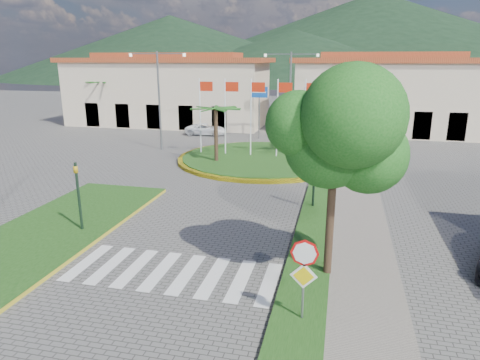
% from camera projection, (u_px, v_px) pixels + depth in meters
% --- Properties ---
extents(ground, '(160.00, 160.00, 0.00)m').
position_uv_depth(ground, '(115.00, 340.00, 11.70)').
color(ground, '#615E5C').
rests_on(ground, ground).
extents(sidewalk_right, '(4.00, 28.00, 0.15)m').
position_uv_depth(sidewalk_right, '(340.00, 326.00, 12.21)').
color(sidewalk_right, gray).
rests_on(sidewalk_right, ground).
extents(verge_right, '(1.60, 28.00, 0.18)m').
position_uv_depth(verge_right, '(298.00, 320.00, 12.48)').
color(verge_right, '#1C4513').
rests_on(verge_right, ground).
extents(median_left, '(5.00, 14.00, 0.18)m').
position_uv_depth(median_left, '(50.00, 232.00, 18.73)').
color(median_left, '#1C4513').
rests_on(median_left, ground).
extents(crosswalk, '(8.00, 3.00, 0.01)m').
position_uv_depth(crosswalk, '(171.00, 272.00, 15.44)').
color(crosswalk, silver).
rests_on(crosswalk, ground).
extents(roundabout_island, '(12.70, 12.70, 6.00)m').
position_uv_depth(roundabout_island, '(262.00, 158.00, 32.23)').
color(roundabout_island, yellow).
rests_on(roundabout_island, ground).
extents(stop_sign, '(0.80, 0.11, 2.65)m').
position_uv_depth(stop_sign, '(304.00, 268.00, 11.95)').
color(stop_sign, slate).
rests_on(stop_sign, ground).
extents(deciduous_tree, '(3.60, 3.60, 6.80)m').
position_uv_depth(deciduous_tree, '(336.00, 131.00, 13.73)').
color(deciduous_tree, black).
rests_on(deciduous_tree, ground).
extents(traffic_light_left, '(0.15, 0.18, 3.20)m').
position_uv_depth(traffic_light_left, '(78.00, 191.00, 18.41)').
color(traffic_light_left, black).
rests_on(traffic_light_left, ground).
extents(traffic_light_right, '(0.15, 0.18, 3.20)m').
position_uv_depth(traffic_light_right, '(314.00, 172.00, 21.39)').
color(traffic_light_right, black).
rests_on(traffic_light_right, ground).
extents(traffic_light_far, '(0.18, 0.15, 3.20)m').
position_uv_depth(traffic_light_far, '(371.00, 131.00, 33.71)').
color(traffic_light_far, black).
rests_on(traffic_light_far, ground).
extents(direction_sign_west, '(1.60, 0.14, 5.20)m').
position_uv_depth(direction_sign_west, '(259.00, 102.00, 40.15)').
color(direction_sign_west, slate).
rests_on(direction_sign_west, ground).
extents(direction_sign_east, '(1.60, 0.14, 5.20)m').
position_uv_depth(direction_sign_east, '(313.00, 103.00, 39.03)').
color(direction_sign_east, slate).
rests_on(direction_sign_east, ground).
extents(street_lamp_centre, '(4.80, 0.16, 8.00)m').
position_uv_depth(street_lamp_centre, '(290.00, 92.00, 38.31)').
color(street_lamp_centre, slate).
rests_on(street_lamp_centre, ground).
extents(street_lamp_west, '(4.80, 0.16, 8.00)m').
position_uv_depth(street_lamp_west, '(159.00, 96.00, 34.92)').
color(street_lamp_west, slate).
rests_on(street_lamp_west, ground).
extents(building_left, '(23.32, 9.54, 8.05)m').
position_uv_depth(building_left, '(169.00, 90.00, 49.30)').
color(building_left, beige).
rests_on(building_left, ground).
extents(building_right, '(19.08, 9.54, 8.05)m').
position_uv_depth(building_right, '(387.00, 94.00, 43.95)').
color(building_right, beige).
rests_on(building_right, ground).
extents(hill_far_west, '(140.00, 140.00, 22.00)m').
position_uv_depth(hill_far_west, '(171.00, 48.00, 151.91)').
color(hill_far_west, black).
rests_on(hill_far_west, ground).
extents(hill_far_mid, '(180.00, 180.00, 30.00)m').
position_uv_depth(hill_far_mid, '(374.00, 37.00, 153.93)').
color(hill_far_mid, black).
rests_on(hill_far_mid, ground).
extents(hill_near_back, '(110.00, 110.00, 16.00)m').
position_uv_depth(hill_near_back, '(294.00, 57.00, 133.35)').
color(hill_near_back, black).
rests_on(hill_near_back, ground).
extents(white_van, '(4.23, 2.18, 1.14)m').
position_uv_depth(white_van, '(206.00, 129.00, 42.93)').
color(white_van, white).
rests_on(white_van, ground).
extents(car_dark_a, '(3.47, 2.42, 1.10)m').
position_uv_depth(car_dark_a, '(212.00, 124.00, 46.26)').
color(car_dark_a, black).
rests_on(car_dark_a, ground).
extents(car_dark_b, '(4.26, 2.12, 1.34)m').
position_uv_depth(car_dark_b, '(369.00, 128.00, 43.23)').
color(car_dark_b, black).
rests_on(car_dark_b, ground).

